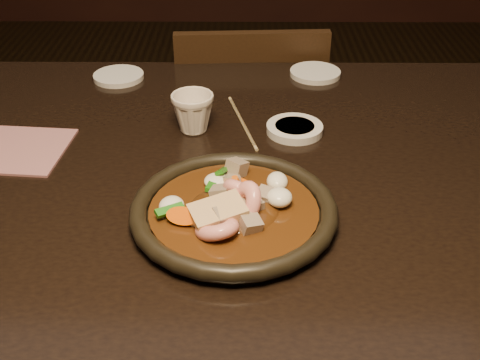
{
  "coord_description": "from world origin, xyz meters",
  "views": [
    {
      "loc": [
        0.19,
        -0.89,
        1.3
      ],
      "look_at": [
        0.18,
        -0.14,
        0.8
      ],
      "focal_mm": 45.0,
      "sensor_mm": 36.0,
      "label": 1
    }
  ],
  "objects_px": {
    "table": "(140,197)",
    "plate": "(234,212)",
    "chair": "(248,147)",
    "tea_cup": "(193,111)"
  },
  "relations": [
    {
      "from": "chair",
      "to": "tea_cup",
      "type": "bearing_deg",
      "value": 73.6
    },
    {
      "from": "chair",
      "to": "tea_cup",
      "type": "distance_m",
      "value": 0.59
    },
    {
      "from": "table",
      "to": "plate",
      "type": "xyz_separation_m",
      "value": [
        0.17,
        -0.17,
        0.09
      ]
    },
    {
      "from": "chair",
      "to": "tea_cup",
      "type": "height_order",
      "value": "tea_cup"
    },
    {
      "from": "chair",
      "to": "plate",
      "type": "xyz_separation_m",
      "value": [
        -0.03,
        -0.74,
        0.32
      ]
    },
    {
      "from": "chair",
      "to": "plate",
      "type": "height_order",
      "value": "chair"
    },
    {
      "from": "table",
      "to": "plate",
      "type": "height_order",
      "value": "plate"
    },
    {
      "from": "table",
      "to": "tea_cup",
      "type": "height_order",
      "value": "tea_cup"
    },
    {
      "from": "table",
      "to": "tea_cup",
      "type": "xyz_separation_m",
      "value": [
        0.09,
        0.11,
        0.12
      ]
    },
    {
      "from": "table",
      "to": "chair",
      "type": "height_order",
      "value": "chair"
    }
  ]
}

